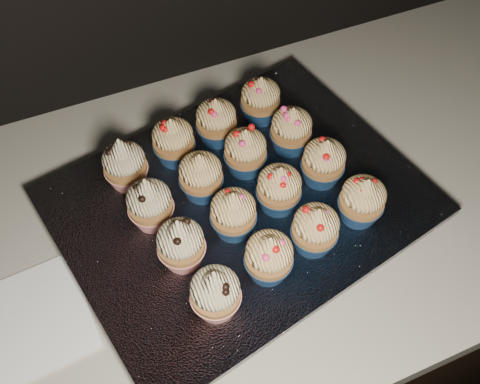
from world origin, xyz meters
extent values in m
cube|color=black|center=(0.00, 1.70, 0.43)|extent=(2.40, 0.60, 0.86)
cube|color=beige|center=(0.00, 1.70, 0.88)|extent=(2.44, 0.64, 0.04)
cube|color=white|center=(-0.53, 1.63, 0.90)|extent=(0.16, 0.16, 0.00)
cube|color=black|center=(-0.21, 1.68, 0.91)|extent=(0.52, 0.44, 0.02)
cube|color=silver|center=(-0.21, 1.68, 0.93)|extent=(0.57, 0.48, 0.01)
cone|color=red|center=(-0.30, 1.54, 0.95)|extent=(0.06, 0.06, 0.03)
ellipsoid|color=beige|center=(-0.30, 1.54, 0.99)|extent=(0.06, 0.06, 0.04)
cone|color=beige|center=(-0.30, 1.54, 1.02)|extent=(0.03, 0.03, 0.03)
cone|color=navy|center=(-0.22, 1.56, 0.95)|extent=(0.06, 0.06, 0.03)
ellipsoid|color=#FFD080|center=(-0.22, 1.56, 0.99)|extent=(0.06, 0.06, 0.04)
cone|color=#FFD080|center=(-0.22, 1.56, 1.01)|extent=(0.03, 0.03, 0.02)
cone|color=navy|center=(-0.15, 1.58, 0.95)|extent=(0.06, 0.06, 0.03)
ellipsoid|color=#FFD080|center=(-0.15, 1.58, 0.99)|extent=(0.06, 0.06, 0.04)
cone|color=#FFD080|center=(-0.15, 1.58, 1.01)|extent=(0.03, 0.03, 0.02)
cone|color=navy|center=(-0.07, 1.59, 0.95)|extent=(0.06, 0.06, 0.03)
ellipsoid|color=#FFD080|center=(-0.07, 1.59, 0.99)|extent=(0.06, 0.06, 0.04)
cone|color=#FFD080|center=(-0.07, 1.59, 1.01)|extent=(0.03, 0.03, 0.02)
cone|color=red|center=(-0.32, 1.62, 0.95)|extent=(0.06, 0.06, 0.03)
ellipsoid|color=beige|center=(-0.32, 1.62, 0.99)|extent=(0.06, 0.06, 0.04)
cone|color=beige|center=(-0.32, 1.62, 1.02)|extent=(0.03, 0.03, 0.03)
cone|color=navy|center=(-0.24, 1.64, 0.95)|extent=(0.06, 0.06, 0.03)
ellipsoid|color=#FFD080|center=(-0.24, 1.64, 0.99)|extent=(0.06, 0.06, 0.04)
cone|color=#FFD080|center=(-0.24, 1.64, 1.01)|extent=(0.03, 0.03, 0.02)
cone|color=navy|center=(-0.16, 1.65, 0.95)|extent=(0.06, 0.06, 0.03)
ellipsoid|color=#FFD080|center=(-0.16, 1.65, 0.99)|extent=(0.06, 0.06, 0.04)
cone|color=#FFD080|center=(-0.16, 1.65, 1.01)|extent=(0.03, 0.03, 0.02)
cone|color=navy|center=(-0.08, 1.67, 0.95)|extent=(0.06, 0.06, 0.03)
ellipsoid|color=#FFD080|center=(-0.08, 1.67, 0.99)|extent=(0.06, 0.06, 0.04)
cone|color=#FFD080|center=(-0.08, 1.67, 1.01)|extent=(0.03, 0.03, 0.02)
cone|color=red|center=(-0.33, 1.70, 0.95)|extent=(0.06, 0.06, 0.03)
ellipsoid|color=beige|center=(-0.33, 1.70, 0.99)|extent=(0.06, 0.06, 0.04)
cone|color=beige|center=(-0.33, 1.70, 1.02)|extent=(0.03, 0.03, 0.03)
cone|color=navy|center=(-0.25, 1.72, 0.95)|extent=(0.06, 0.06, 0.03)
ellipsoid|color=#FFD080|center=(-0.25, 1.72, 0.99)|extent=(0.06, 0.06, 0.04)
cone|color=#FFD080|center=(-0.25, 1.72, 1.01)|extent=(0.03, 0.03, 0.02)
cone|color=navy|center=(-0.18, 1.73, 0.95)|extent=(0.06, 0.06, 0.03)
ellipsoid|color=#FFD080|center=(-0.18, 1.73, 0.99)|extent=(0.06, 0.06, 0.04)
cone|color=#FFD080|center=(-0.18, 1.73, 1.01)|extent=(0.03, 0.03, 0.02)
cone|color=navy|center=(-0.10, 1.75, 0.95)|extent=(0.06, 0.06, 0.03)
ellipsoid|color=#FFD080|center=(-0.10, 1.75, 0.99)|extent=(0.06, 0.06, 0.04)
cone|color=#FFD080|center=(-0.10, 1.75, 1.01)|extent=(0.03, 0.03, 0.02)
cone|color=red|center=(-0.35, 1.78, 0.95)|extent=(0.06, 0.06, 0.03)
ellipsoid|color=beige|center=(-0.35, 1.78, 0.99)|extent=(0.06, 0.06, 0.04)
cone|color=beige|center=(-0.35, 1.78, 1.02)|extent=(0.03, 0.03, 0.03)
cone|color=navy|center=(-0.27, 1.79, 0.95)|extent=(0.06, 0.06, 0.03)
ellipsoid|color=#FFD080|center=(-0.27, 1.79, 0.99)|extent=(0.06, 0.06, 0.04)
cone|color=#FFD080|center=(-0.27, 1.79, 1.01)|extent=(0.03, 0.03, 0.02)
cone|color=navy|center=(-0.20, 1.80, 0.95)|extent=(0.06, 0.06, 0.03)
ellipsoid|color=#FFD080|center=(-0.20, 1.80, 0.99)|extent=(0.06, 0.06, 0.04)
cone|color=#FFD080|center=(-0.20, 1.80, 1.01)|extent=(0.03, 0.03, 0.02)
cone|color=navy|center=(-0.12, 1.82, 0.95)|extent=(0.06, 0.06, 0.03)
ellipsoid|color=#FFD080|center=(-0.12, 1.82, 0.99)|extent=(0.06, 0.06, 0.04)
cone|color=#FFD080|center=(-0.12, 1.82, 1.01)|extent=(0.03, 0.03, 0.02)
camera|label=1|loc=(-0.38, 1.28, 1.57)|focal=40.00mm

